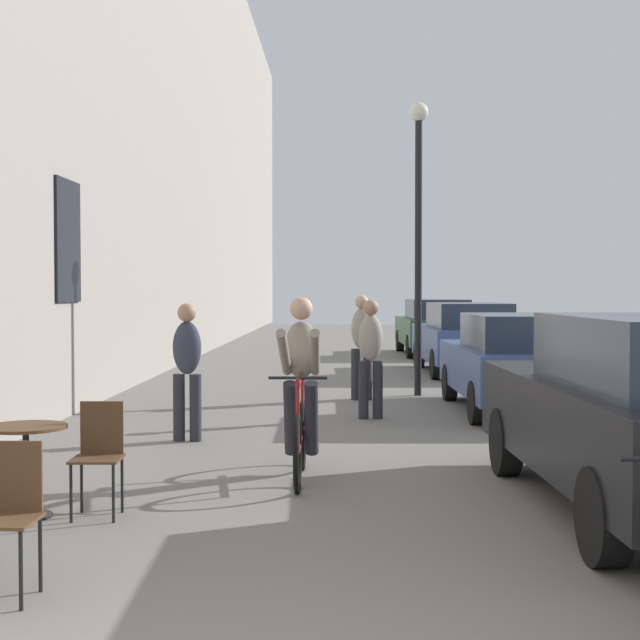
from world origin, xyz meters
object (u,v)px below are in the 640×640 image
parked_car_third (465,337)px  cafe_table_mid (26,451)px  pedestrian_far (362,341)px  parked_car_fourth (435,326)px  cyclist_on_bicycle (301,392)px  pedestrian_near (187,364)px  pedestrian_mid (371,352)px  street_lamp (418,210)px  cafe_chair_mid_toward_wall (99,450)px  parked_car_second (516,361)px  cafe_chair_near_toward_street (7,508)px

parked_car_third → cafe_table_mid: bearing=-112.1°
pedestrian_far → parked_car_fourth: bearing=77.9°
cyclist_on_bicycle → pedestrian_near: size_ratio=1.09×
parked_car_third → pedestrian_mid: bearing=-107.8°
pedestrian_mid → pedestrian_far: bearing=92.0°
parked_car_third → parked_car_fourth: 5.65m
cafe_table_mid → pedestrian_far: pedestrian_far is taller
pedestrian_near → street_lamp: 6.10m
cafe_table_mid → cafe_chair_mid_toward_wall: bearing=7.8°
street_lamp → cafe_chair_mid_toward_wall: bearing=-110.9°
parked_car_third → pedestrian_near: bearing=-116.6°
parked_car_second → cafe_chair_mid_toward_wall: bearing=-125.5°
pedestrian_near → pedestrian_mid: size_ratio=0.99×
cafe_chair_mid_toward_wall → cafe_table_mid: bearing=-172.2°
cafe_chair_mid_toward_wall → cyclist_on_bicycle: cyclist_on_bicycle is taller
cafe_chair_mid_toward_wall → cyclist_on_bicycle: 2.18m
cafe_chair_mid_toward_wall → cafe_chair_near_toward_street: bearing=-90.7°
pedestrian_far → parked_car_third: 5.27m
parked_car_fourth → cafe_chair_near_toward_street: bearing=-102.6°
parked_car_third → parked_car_second: bearing=-90.9°
street_lamp → parked_car_third: bearing=71.9°
cafe_table_mid → parked_car_third: bearing=67.9°
pedestrian_far → cyclist_on_bicycle: bearing=-96.6°
cafe_chair_mid_toward_wall → pedestrian_mid: 5.98m
cafe_table_mid → pedestrian_mid: size_ratio=0.44×
pedestrian_far → street_lamp: 2.45m
pedestrian_far → parked_car_third: (2.30, 4.74, -0.17)m
parked_car_third → cafe_chair_near_toward_street: bearing=-107.6°
cafe_chair_near_toward_street → pedestrian_near: 5.53m
pedestrian_mid → pedestrian_far: size_ratio=0.97×
pedestrian_mid → street_lamp: street_lamp is taller
cafe_chair_near_toward_street → cyclist_on_bicycle: size_ratio=0.51×
cafe_table_mid → pedestrian_far: (2.79, 7.77, 0.43)m
street_lamp → cyclist_on_bicycle: bearing=-103.8°
pedestrian_mid → pedestrian_near: bearing=-139.0°
cafe_chair_near_toward_street → parked_car_fourth: (4.48, 20.02, 0.27)m
cafe_chair_near_toward_street → cyclist_on_bicycle: cyclist_on_bicycle is taller
cyclist_on_bicycle → street_lamp: (1.67, 6.82, 2.30)m
parked_car_second → pedestrian_mid: bearing=-161.3°
cafe_table_mid → pedestrian_mid: pedestrian_mid is taller
pedestrian_far → parked_car_second: bearing=-33.8°
cafe_chair_near_toward_street → cyclist_on_bicycle: bearing=66.0°
cafe_table_mid → parked_car_third: parked_car_third is taller
cafe_table_mid → parked_car_fourth: (5.01, 18.16, 0.27)m
cafe_chair_near_toward_street → cyclist_on_bicycle: 3.81m
parked_car_second → street_lamp: bearing=120.2°
pedestrian_mid → parked_car_third: size_ratio=0.38×
cafe_table_mid → cyclist_on_bicycle: cyclist_on_bicycle is taller
cafe_chair_mid_toward_wall → pedestrian_mid: bearing=67.2°
street_lamp → parked_car_second: bearing=-59.8°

